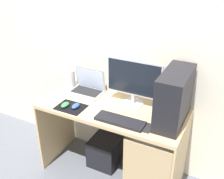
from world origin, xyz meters
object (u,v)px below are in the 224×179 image
mouse_left (76,106)px  cell_phone (147,128)px  pc_tower (174,97)px  laptop (87,87)px  subwoofer (105,151)px  keyboard (120,121)px  monitor (134,82)px  speaker (71,78)px  mouse_right (65,105)px

mouse_left → cell_phone: (0.68, -0.00, -0.02)m
pc_tower → laptop: bearing=171.8°
subwoofer → laptop: bearing=163.4°
laptop → mouse_left: 0.33m
pc_tower → subwoofer: 1.08m
keyboard → cell_phone: 0.23m
subwoofer → monitor: bearing=8.9°
keyboard → speaker: bearing=153.7°
pc_tower → speaker: pc_tower is taller
speaker → cell_phone: size_ratio=1.40×
pc_tower → monitor: (-0.39, 0.10, 0.01)m
cell_phone → speaker: bearing=160.3°
monitor → keyboard: size_ratio=1.23×
pc_tower → laptop: size_ratio=1.49×
keyboard → monitor: bearing=93.4°
laptop → mouse_right: bearing=-94.0°
pc_tower → speaker: bearing=172.2°
mouse_left → cell_phone: mouse_left is taller
keyboard → subwoofer: 0.75m
pc_tower → mouse_left: bearing=-167.0°
mouse_right → subwoofer: 0.75m
laptop → keyboard: (0.52, -0.34, -0.04)m
pc_tower → keyboard: (-0.37, -0.21, -0.21)m
keyboard → subwoofer: keyboard is taller
keyboard → mouse_left: mouse_left is taller
keyboard → mouse_left: (-0.45, 0.02, 0.01)m
cell_phone → mouse_left: bearing=179.6°
mouse_right → subwoofer: bearing=47.5°
monitor → keyboard: 0.38m
keyboard → laptop: bearing=146.9°
monitor → mouse_right: 0.65m
pc_tower → cell_phone: (-0.14, -0.19, -0.22)m
keyboard → mouse_left: bearing=177.4°
speaker → cell_phone: bearing=-19.7°
cell_phone → subwoofer: size_ratio=0.44×
pc_tower → subwoofer: (-0.66, 0.06, -0.85)m
monitor → keyboard: monitor is taller
monitor → mouse_left: 0.56m
mouse_right → mouse_left: bearing=14.7°
monitor → mouse_left: bearing=-145.7°
pc_tower → monitor: pc_tower is taller
laptop → subwoofer: laptop is taller
mouse_left → subwoofer: (0.16, 0.25, -0.65)m
mouse_right → keyboard: bearing=0.5°
laptop → keyboard: laptop is taller
keyboard → mouse_right: 0.54m
subwoofer → cell_phone: bearing=-25.9°
keyboard → subwoofer: size_ratio=1.41×
mouse_right → pc_tower: bearing=13.2°
laptop → subwoofer: bearing=-16.6°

